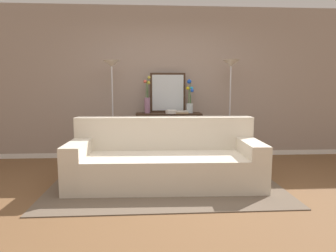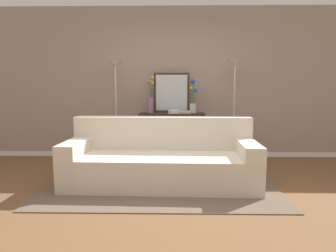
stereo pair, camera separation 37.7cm
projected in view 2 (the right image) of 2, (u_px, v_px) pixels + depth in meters
name	position (u px, v px, depth m)	size (l,w,h in m)	color
ground_plane	(170.00, 201.00, 3.46)	(16.00, 16.00, 0.02)	brown
back_wall	(172.00, 83.00, 5.55)	(12.00, 0.15, 2.74)	white
area_rug	(161.00, 187.00, 3.91)	(3.00, 1.69, 0.01)	brown
couch	(161.00, 161.00, 4.04)	(2.52, 1.04, 0.88)	beige
console_table	(172.00, 129.00, 5.24)	(1.13, 0.36, 0.85)	#382619
floor_lamp_left	(116.00, 83.00, 5.08)	(0.28, 0.28, 1.74)	silver
floor_lamp_right	(235.00, 82.00, 5.04)	(0.28, 0.28, 1.76)	silver
wall_mirror	(171.00, 93.00, 5.31)	(0.63, 0.02, 0.70)	#382619
vase_tall_flowers	(151.00, 100.00, 5.22)	(0.12, 0.11, 0.64)	gray
vase_short_flowers	(193.00, 101.00, 5.20)	(0.13, 0.13, 0.58)	silver
fruit_bowl	(174.00, 112.00, 5.09)	(0.19, 0.19, 0.06)	silver
book_stack	(185.00, 112.00, 5.11)	(0.22, 0.15, 0.05)	tan
book_row_under_console	(151.00, 157.00, 5.32)	(0.22, 0.18, 0.13)	gold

